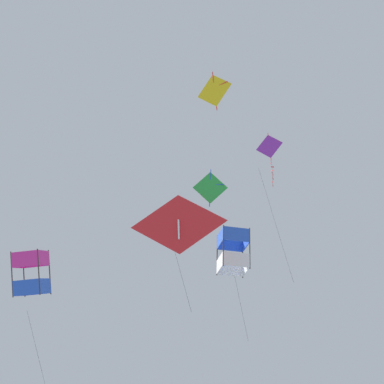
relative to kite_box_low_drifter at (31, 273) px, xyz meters
The scene contains 6 objects.
kite_box_low_drifter is the anchor object (origin of this frame).
kite_diamond_near_right 14.07m from the kite_box_low_drifter, 93.83° to the right, with size 0.71×2.10×2.42m.
kite_diamond_far_centre 15.70m from the kite_box_low_drifter, 71.66° to the right, with size 1.17×1.71×9.79m.
kite_diamond_upper_right 10.35m from the kite_box_low_drifter, 98.58° to the right, with size 0.53×1.64×1.89m.
kite_box_mid_left 10.44m from the kite_box_low_drifter, 81.50° to the right, with size 2.18×2.04×5.94m.
kite_delta_highest 8.95m from the kite_box_low_drifter, 104.65° to the right, with size 1.21×3.23×5.13m.
Camera 1 is at (-27.92, -10.15, 0.50)m, focal length 60.87 mm.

